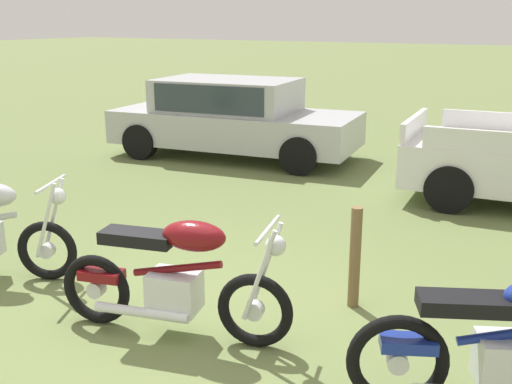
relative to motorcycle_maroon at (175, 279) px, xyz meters
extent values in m
plane|color=olive|center=(-0.03, 0.11, -0.49)|extent=(120.00, 120.00, 0.00)
torus|color=black|center=(-1.76, 0.26, -0.19)|extent=(0.59, 0.32, 0.60)
cylinder|color=silver|center=(-1.76, 0.26, -0.19)|extent=(0.17, 0.15, 0.14)
cylinder|color=silver|center=(-1.74, 0.37, 0.15)|extent=(0.27, 0.14, 0.75)
cylinder|color=silver|center=(-1.66, 0.20, 0.15)|extent=(0.27, 0.14, 0.75)
cylinder|color=silver|center=(-1.66, 0.30, 0.49)|extent=(0.29, 0.60, 0.03)
sphere|color=silver|center=(-1.61, 0.33, 0.37)|extent=(0.21, 0.21, 0.16)
torus|color=black|center=(0.65, 0.16, -0.19)|extent=(0.61, 0.23, 0.61)
torus|color=black|center=(-0.70, -0.16, -0.19)|extent=(0.61, 0.23, 0.61)
cylinder|color=silver|center=(0.65, 0.16, -0.19)|extent=(0.16, 0.13, 0.14)
cylinder|color=silver|center=(-0.70, -0.16, -0.19)|extent=(0.16, 0.13, 0.14)
cylinder|color=silver|center=(0.68, 0.26, 0.15)|extent=(0.27, 0.10, 0.75)
cylinder|color=silver|center=(0.73, 0.09, 0.15)|extent=(0.27, 0.10, 0.75)
cube|color=silver|center=(-0.01, 0.00, -0.11)|extent=(0.46, 0.39, 0.32)
cylinder|color=maroon|center=(0.02, 0.01, 0.09)|extent=(0.75, 0.24, 0.22)
ellipsoid|color=maroon|center=(0.17, 0.05, 0.38)|extent=(0.57, 0.37, 0.24)
cube|color=black|center=(-0.30, -0.07, 0.32)|extent=(0.64, 0.37, 0.10)
cube|color=maroon|center=(-0.64, -0.15, -0.05)|extent=(0.39, 0.26, 0.08)
cylinder|color=silver|center=(0.74, 0.18, 0.49)|extent=(0.18, 0.63, 0.03)
sphere|color=silver|center=(0.80, 0.20, 0.37)|extent=(0.19, 0.19, 0.16)
cylinder|color=silver|center=(-0.18, -0.20, -0.25)|extent=(0.80, 0.26, 0.08)
torus|color=black|center=(1.84, -0.06, -0.16)|extent=(0.64, 0.36, 0.67)
cylinder|color=silver|center=(1.84, -0.06, -0.16)|extent=(0.17, 0.15, 0.14)
cube|color=silver|center=(2.48, 0.23, -0.11)|extent=(0.49, 0.44, 0.32)
cube|color=black|center=(2.20, 0.11, 0.28)|extent=(0.65, 0.47, 0.10)
cube|color=navy|center=(1.90, -0.04, -0.02)|extent=(0.40, 0.31, 0.08)
cube|color=#B2B5BA|center=(-3.07, 5.91, 0.06)|extent=(4.65, 2.33, 0.60)
cube|color=#B2B5BA|center=(-3.22, 5.89, 0.64)|extent=(2.64, 1.90, 0.60)
cube|color=#2D3842|center=(-3.22, 5.89, 0.66)|extent=(2.27, 1.89, 0.48)
cylinder|color=black|center=(-1.65, 6.93, -0.17)|extent=(0.66, 0.30, 0.64)
cylinder|color=black|center=(-1.44, 5.27, -0.17)|extent=(0.66, 0.30, 0.64)
cylinder|color=black|center=(-4.69, 6.55, -0.17)|extent=(0.66, 0.30, 0.64)
cylinder|color=black|center=(-4.49, 4.90, -0.17)|extent=(0.66, 0.30, 0.64)
cube|color=silver|center=(0.43, 5.23, 0.50)|extent=(0.23, 1.72, 0.28)
cylinder|color=black|center=(1.01, 6.13, -0.17)|extent=(0.66, 0.28, 0.64)
cylinder|color=black|center=(1.16, 4.44, -0.17)|extent=(0.66, 0.28, 0.64)
cylinder|color=brown|center=(1.07, 1.20, -0.03)|extent=(0.10, 0.10, 0.93)
camera|label=1|loc=(2.78, -3.57, 2.00)|focal=42.79mm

